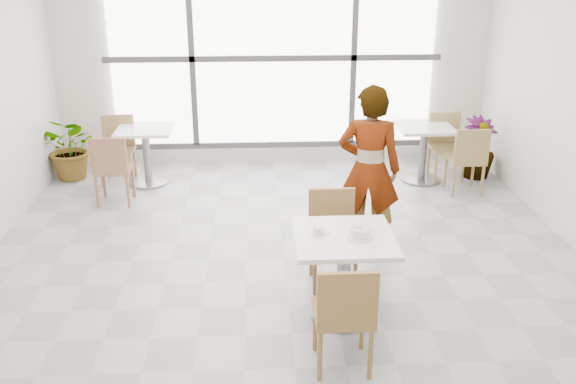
{
  "coord_description": "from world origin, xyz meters",
  "views": [
    {
      "loc": [
        -0.26,
        -5.09,
        2.88
      ],
      "look_at": [
        0.0,
        -0.3,
        1.0
      ],
      "focal_mm": 38.69,
      "sensor_mm": 36.0,
      "label": 1
    }
  ],
  "objects_px": {
    "chair_near": "(345,312)",
    "bg_chair_left_near": "(112,166)",
    "bg_table_right": "(423,145)",
    "bg_chair_right_far": "(445,141)",
    "plant_left": "(72,148)",
    "oatmeal_bowl": "(360,232)",
    "coffee_cup": "(318,231)",
    "bg_chair_left_far": "(118,144)",
    "chair_far": "(332,231)",
    "plant_right": "(478,148)",
    "person": "(369,170)",
    "bg_table_left": "(146,148)",
    "main_table": "(343,261)",
    "bg_chair_right_near": "(468,156)"
  },
  "relations": [
    {
      "from": "coffee_cup",
      "to": "bg_chair_left_near",
      "type": "bearing_deg",
      "value": 130.76
    },
    {
      "from": "chair_near",
      "to": "bg_chair_right_far",
      "type": "bearing_deg",
      "value": -115.19
    },
    {
      "from": "bg_chair_left_near",
      "to": "bg_chair_left_far",
      "type": "height_order",
      "value": "same"
    },
    {
      "from": "bg_chair_left_near",
      "to": "plant_left",
      "type": "height_order",
      "value": "bg_chair_left_near"
    },
    {
      "from": "chair_near",
      "to": "bg_chair_left_near",
      "type": "height_order",
      "value": "same"
    },
    {
      "from": "plant_right",
      "to": "bg_chair_left_far",
      "type": "bearing_deg",
      "value": 178.58
    },
    {
      "from": "main_table",
      "to": "plant_right",
      "type": "xyz_separation_m",
      "value": [
        2.27,
        3.33,
        -0.11
      ]
    },
    {
      "from": "coffee_cup",
      "to": "bg_chair_right_near",
      "type": "xyz_separation_m",
      "value": [
        2.13,
        2.67,
        -0.28
      ]
    },
    {
      "from": "plant_left",
      "to": "plant_right",
      "type": "relative_size",
      "value": 1.05
    },
    {
      "from": "chair_far",
      "to": "coffee_cup",
      "type": "height_order",
      "value": "chair_far"
    },
    {
      "from": "bg_table_left",
      "to": "plant_left",
      "type": "relative_size",
      "value": 0.87
    },
    {
      "from": "chair_near",
      "to": "bg_chair_left_far",
      "type": "height_order",
      "value": "same"
    },
    {
      "from": "person",
      "to": "chair_far",
      "type": "bearing_deg",
      "value": 69.23
    },
    {
      "from": "bg_chair_left_near",
      "to": "bg_chair_right_near",
      "type": "xyz_separation_m",
      "value": [
        4.32,
        0.13,
        0.0
      ]
    },
    {
      "from": "bg_chair_left_near",
      "to": "plant_right",
      "type": "distance_m",
      "value": 4.73
    },
    {
      "from": "main_table",
      "to": "bg_table_left",
      "type": "height_order",
      "value": "same"
    },
    {
      "from": "bg_table_left",
      "to": "bg_chair_left_near",
      "type": "xyz_separation_m",
      "value": [
        -0.28,
        -0.75,
        0.01
      ]
    },
    {
      "from": "bg_chair_left_far",
      "to": "bg_chair_right_far",
      "type": "xyz_separation_m",
      "value": [
        4.33,
        -0.09,
        0.0
      ]
    },
    {
      "from": "coffee_cup",
      "to": "bg_chair_left_far",
      "type": "relative_size",
      "value": 0.18
    },
    {
      "from": "coffee_cup",
      "to": "person",
      "type": "relative_size",
      "value": 0.09
    },
    {
      "from": "bg_chair_right_far",
      "to": "bg_table_right",
      "type": "bearing_deg",
      "value": -157.45
    },
    {
      "from": "main_table",
      "to": "oatmeal_bowl",
      "type": "xyz_separation_m",
      "value": [
        0.12,
        -0.04,
        0.27
      ]
    },
    {
      "from": "oatmeal_bowl",
      "to": "bg_chair_left_near",
      "type": "xyz_separation_m",
      "value": [
        -2.51,
        2.61,
        -0.29
      ]
    },
    {
      "from": "bg_chair_right_near",
      "to": "plant_left",
      "type": "height_order",
      "value": "bg_chair_right_near"
    },
    {
      "from": "chair_near",
      "to": "bg_chair_left_far",
      "type": "xyz_separation_m",
      "value": [
        -2.41,
        4.16,
        0.0
      ]
    },
    {
      "from": "bg_table_left",
      "to": "bg_chair_left_far",
      "type": "xyz_separation_m",
      "value": [
        -0.39,
        0.13,
        0.01
      ]
    },
    {
      "from": "person",
      "to": "bg_chair_right_near",
      "type": "relative_size",
      "value": 1.96
    },
    {
      "from": "chair_near",
      "to": "bg_table_right",
      "type": "relative_size",
      "value": 1.16
    },
    {
      "from": "bg_chair_right_far",
      "to": "person",
      "type": "bearing_deg",
      "value": -124.14
    },
    {
      "from": "chair_far",
      "to": "plant_right",
      "type": "xyz_separation_m",
      "value": [
        2.28,
        2.7,
        -0.09
      ]
    },
    {
      "from": "plant_left",
      "to": "main_table",
      "type": "bearing_deg",
      "value": -48.74
    },
    {
      "from": "coffee_cup",
      "to": "bg_chair_left_far",
      "type": "xyz_separation_m",
      "value": [
        -2.29,
        3.41,
        -0.28
      ]
    },
    {
      "from": "bg_chair_left_far",
      "to": "bg_chair_right_far",
      "type": "distance_m",
      "value": 4.33
    },
    {
      "from": "chair_near",
      "to": "bg_chair_left_far",
      "type": "relative_size",
      "value": 1.0
    },
    {
      "from": "oatmeal_bowl",
      "to": "bg_table_right",
      "type": "height_order",
      "value": "oatmeal_bowl"
    },
    {
      "from": "oatmeal_bowl",
      "to": "person",
      "type": "relative_size",
      "value": 0.12
    },
    {
      "from": "chair_near",
      "to": "bg_chair_left_near",
      "type": "relative_size",
      "value": 1.0
    },
    {
      "from": "bg_chair_left_near",
      "to": "person",
      "type": "bearing_deg",
      "value": 155.41
    },
    {
      "from": "chair_far",
      "to": "plant_right",
      "type": "distance_m",
      "value": 3.53
    },
    {
      "from": "oatmeal_bowl",
      "to": "coffee_cup",
      "type": "bearing_deg",
      "value": 167.4
    },
    {
      "from": "chair_far",
      "to": "plant_right",
      "type": "height_order",
      "value": "chair_far"
    },
    {
      "from": "chair_near",
      "to": "bg_table_right",
      "type": "height_order",
      "value": "chair_near"
    },
    {
      "from": "bg_table_right",
      "to": "plant_right",
      "type": "relative_size",
      "value": 0.91
    },
    {
      "from": "chair_near",
      "to": "bg_chair_right_near",
      "type": "bearing_deg",
      "value": -120.43
    },
    {
      "from": "bg_chair_left_near",
      "to": "plant_left",
      "type": "xyz_separation_m",
      "value": [
        -0.74,
        0.99,
        -0.07
      ]
    },
    {
      "from": "person",
      "to": "bg_table_left",
      "type": "xyz_separation_m",
      "value": [
        -2.53,
        2.04,
        -0.36
      ]
    },
    {
      "from": "chair_near",
      "to": "bg_table_right",
      "type": "bearing_deg",
      "value": -111.95
    },
    {
      "from": "bg_chair_right_far",
      "to": "bg_chair_left_near",
      "type": "bearing_deg",
      "value": -169.43
    },
    {
      "from": "bg_chair_right_far",
      "to": "plant_left",
      "type": "xyz_separation_m",
      "value": [
        -4.96,
        0.2,
        -0.07
      ]
    },
    {
      "from": "plant_left",
      "to": "bg_chair_left_near",
      "type": "bearing_deg",
      "value": -53.44
    }
  ]
}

